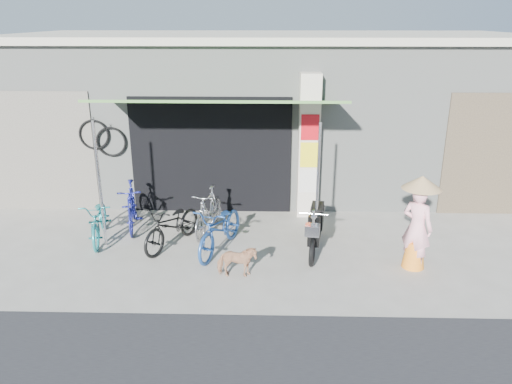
{
  "coord_description": "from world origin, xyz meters",
  "views": [
    {
      "loc": [
        0.04,
        -7.64,
        4.05
      ],
      "look_at": [
        -0.2,
        1.0,
        1.0
      ],
      "focal_mm": 35.0,
      "sensor_mm": 36.0,
      "label": 1
    }
  ],
  "objects_px": {
    "moped": "(316,227)",
    "nun": "(418,223)",
    "bike_navy": "(221,228)",
    "bike_blue": "(131,206)",
    "bike_black": "(173,225)",
    "bike_teal": "(99,219)",
    "street_dog": "(237,262)",
    "bike_silver": "(209,211)"
  },
  "relations": [
    {
      "from": "bike_blue",
      "to": "bike_navy",
      "type": "relative_size",
      "value": 0.9
    },
    {
      "from": "bike_black",
      "to": "moped",
      "type": "height_order",
      "value": "moped"
    },
    {
      "from": "bike_blue",
      "to": "moped",
      "type": "xyz_separation_m",
      "value": [
        3.6,
        -0.9,
        -0.03
      ]
    },
    {
      "from": "bike_blue",
      "to": "moped",
      "type": "bearing_deg",
      "value": -25.92
    },
    {
      "from": "bike_navy",
      "to": "bike_silver",
      "type": "bearing_deg",
      "value": 129.37
    },
    {
      "from": "street_dog",
      "to": "moped",
      "type": "distance_m",
      "value": 1.74
    },
    {
      "from": "bike_silver",
      "to": "moped",
      "type": "relative_size",
      "value": 0.89
    },
    {
      "from": "moped",
      "to": "bike_navy",
      "type": "bearing_deg",
      "value": -166.85
    },
    {
      "from": "bike_black",
      "to": "nun",
      "type": "xyz_separation_m",
      "value": [
        4.24,
        -0.71,
        0.4
      ]
    },
    {
      "from": "bike_navy",
      "to": "street_dog",
      "type": "bearing_deg",
      "value": -50.99
    },
    {
      "from": "bike_blue",
      "to": "nun",
      "type": "bearing_deg",
      "value": -28.23
    },
    {
      "from": "street_dog",
      "to": "bike_black",
      "type": "bearing_deg",
      "value": 45.53
    },
    {
      "from": "bike_blue",
      "to": "street_dog",
      "type": "xyz_separation_m",
      "value": [
        2.23,
        -1.96,
        -0.19
      ]
    },
    {
      "from": "bike_navy",
      "to": "nun",
      "type": "height_order",
      "value": "nun"
    },
    {
      "from": "bike_teal",
      "to": "bike_blue",
      "type": "xyz_separation_m",
      "value": [
        0.46,
        0.58,
        0.05
      ]
    },
    {
      "from": "bike_teal",
      "to": "bike_blue",
      "type": "relative_size",
      "value": 1.02
    },
    {
      "from": "bike_blue",
      "to": "street_dog",
      "type": "distance_m",
      "value": 2.98
    },
    {
      "from": "bike_silver",
      "to": "moped",
      "type": "distance_m",
      "value": 2.16
    },
    {
      "from": "moped",
      "to": "nun",
      "type": "height_order",
      "value": "nun"
    },
    {
      "from": "bike_blue",
      "to": "moped",
      "type": "relative_size",
      "value": 0.92
    },
    {
      "from": "bike_silver",
      "to": "bike_navy",
      "type": "bearing_deg",
      "value": -56.85
    },
    {
      "from": "bike_teal",
      "to": "bike_black",
      "type": "distance_m",
      "value": 1.46
    },
    {
      "from": "bike_silver",
      "to": "bike_blue",
      "type": "bearing_deg",
      "value": -173.74
    },
    {
      "from": "bike_blue",
      "to": "bike_black",
      "type": "height_order",
      "value": "bike_blue"
    },
    {
      "from": "bike_teal",
      "to": "bike_silver",
      "type": "distance_m",
      "value": 2.07
    },
    {
      "from": "bike_blue",
      "to": "bike_silver",
      "type": "relative_size",
      "value": 1.03
    },
    {
      "from": "bike_blue",
      "to": "bike_black",
      "type": "relative_size",
      "value": 0.97
    },
    {
      "from": "street_dog",
      "to": "moped",
      "type": "xyz_separation_m",
      "value": [
        1.36,
        1.06,
        0.16
      ]
    },
    {
      "from": "bike_black",
      "to": "bike_navy",
      "type": "bearing_deg",
      "value": 14.04
    },
    {
      "from": "street_dog",
      "to": "moped",
      "type": "relative_size",
      "value": 0.39
    },
    {
      "from": "bike_navy",
      "to": "moped",
      "type": "height_order",
      "value": "moped"
    },
    {
      "from": "bike_navy",
      "to": "bike_blue",
      "type": "bearing_deg",
      "value": 170.51
    },
    {
      "from": "bike_black",
      "to": "bike_silver",
      "type": "height_order",
      "value": "bike_silver"
    },
    {
      "from": "street_dog",
      "to": "bike_silver",
      "type": "bearing_deg",
      "value": 18.22
    },
    {
      "from": "bike_navy",
      "to": "moped",
      "type": "xyz_separation_m",
      "value": [
        1.71,
        0.11,
        -0.01
      ]
    },
    {
      "from": "bike_navy",
      "to": "street_dog",
      "type": "relative_size",
      "value": 2.62
    },
    {
      "from": "bike_teal",
      "to": "moped",
      "type": "relative_size",
      "value": 0.94
    },
    {
      "from": "bike_blue",
      "to": "street_dog",
      "type": "relative_size",
      "value": 2.37
    },
    {
      "from": "bike_silver",
      "to": "nun",
      "type": "bearing_deg",
      "value": -7.89
    },
    {
      "from": "bike_teal",
      "to": "moped",
      "type": "height_order",
      "value": "moped"
    },
    {
      "from": "bike_navy",
      "to": "nun",
      "type": "distance_m",
      "value": 3.39
    },
    {
      "from": "bike_silver",
      "to": "street_dog",
      "type": "bearing_deg",
      "value": -57.03
    }
  ]
}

